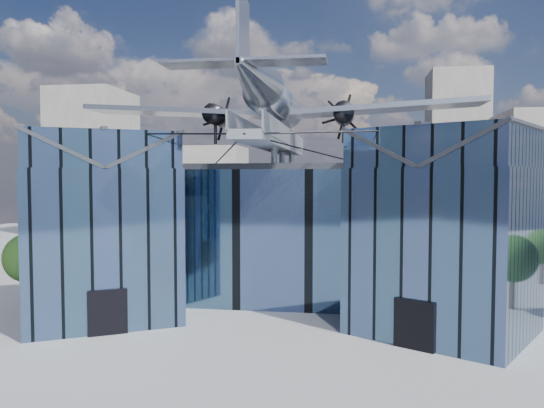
# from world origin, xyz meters

# --- Properties ---
(ground_plane) EXTENTS (120.00, 120.00, 0.00)m
(ground_plane) POSITION_xyz_m (0.00, 0.00, 0.00)
(ground_plane) COLOR gray
(museum) EXTENTS (32.88, 24.50, 17.60)m
(museum) POSITION_xyz_m (0.00, 5.82, 5.54)
(museum) COLOR #3E597F
(museum) RESTS_ON ground
(bg_towers) EXTENTS (77.00, 24.50, 26.00)m
(bg_towers) POSITION_xyz_m (1.45, 50.49, 10.01)
(bg_towers) COLOR gray
(bg_towers) RESTS_ON ground
(tree_plaza_w) EXTENTS (4.18, 4.18, 5.19)m
(tree_plaza_w) POSITION_xyz_m (-16.35, 0.11, 3.51)
(tree_plaza_w) COLOR #332314
(tree_plaza_w) RESTS_ON ground
(tree_side_w) EXTENTS (4.51, 4.51, 5.33)m
(tree_side_w) POSITION_xyz_m (-20.90, 10.35, 3.61)
(tree_side_w) COLOR #332314
(tree_side_w) RESTS_ON ground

